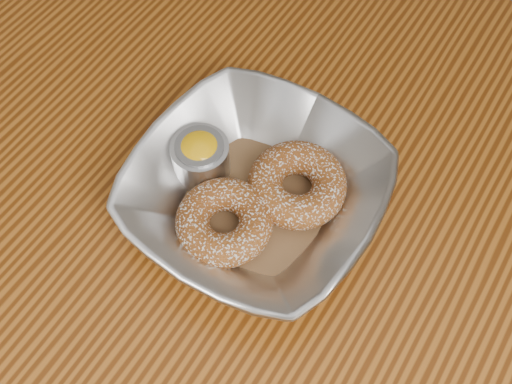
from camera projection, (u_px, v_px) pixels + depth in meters
The scene contains 6 objects.
table at pixel (304, 276), 0.64m from camera, with size 1.20×0.80×0.75m.
serving_bowl at pixel (256, 193), 0.55m from camera, with size 0.23×0.23×0.06m, color silver.
parchment at pixel (256, 203), 0.57m from camera, with size 0.14×0.14×0.00m, color brown.
donut_back at pixel (297, 184), 0.56m from camera, with size 0.09×0.09×0.03m, color brown.
donut_front at pixel (224, 222), 0.54m from camera, with size 0.09×0.09×0.03m, color brown.
ramekin at pixel (201, 157), 0.56m from camera, with size 0.06×0.06×0.05m.
Camera 1 is at (0.09, -0.23, 1.26)m, focal length 42.00 mm.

